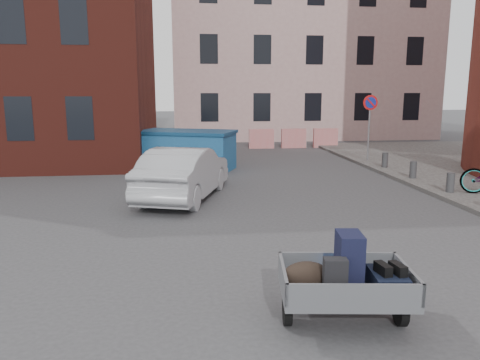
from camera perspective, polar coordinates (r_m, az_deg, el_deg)
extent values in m
plane|color=#38383A|center=(9.33, 2.33, -7.57)|extent=(120.00, 120.00, 0.00)
cube|color=#BD9491|center=(31.88, 7.15, 18.09)|extent=(16.00, 8.00, 14.00)
cylinder|color=gray|center=(19.75, 15.44, 6.04)|extent=(0.07, 0.07, 2.60)
cylinder|color=red|center=(19.67, 15.62, 9.08)|extent=(0.60, 0.03, 0.60)
cylinder|color=navy|center=(19.66, 15.64, 9.08)|extent=(0.44, 0.03, 0.44)
cylinder|color=#3A3A3D|center=(14.45, 24.27, -0.29)|extent=(0.22, 0.22, 0.55)
cylinder|color=#3A3A3D|center=(16.34, 20.35, 1.19)|extent=(0.22, 0.22, 0.55)
cylinder|color=#3A3A3D|center=(18.30, 17.26, 2.36)|extent=(0.22, 0.22, 0.55)
cube|color=red|center=(24.19, 2.64, 5.05)|extent=(1.30, 0.18, 1.00)
cube|color=red|center=(24.52, 6.58, 5.07)|extent=(1.30, 0.18, 1.00)
cube|color=red|center=(24.96, 10.40, 5.06)|extent=(1.30, 0.18, 1.00)
cylinder|color=black|center=(6.21, 5.78, -15.29)|extent=(0.15, 0.45, 0.44)
cylinder|color=black|center=(6.50, 18.97, -14.61)|extent=(0.15, 0.45, 0.44)
cube|color=slate|center=(6.21, 12.63, -13.04)|extent=(1.72, 1.29, 0.08)
cube|color=slate|center=(6.03, 5.28, -11.71)|extent=(0.18, 1.10, 0.28)
cube|color=slate|center=(6.35, 19.73, -11.13)|extent=(0.18, 1.10, 0.28)
cube|color=slate|center=(6.62, 11.74, -9.78)|extent=(1.59, 0.24, 0.28)
cube|color=slate|center=(5.67, 13.85, -13.52)|extent=(1.59, 0.24, 0.28)
cube|color=slate|center=(7.05, 11.07, -10.55)|extent=(0.17, 0.70, 0.06)
cube|color=#161935|center=(6.12, 13.15, -9.49)|extent=(0.35, 0.48, 0.70)
cube|color=black|center=(6.18, 17.52, -11.75)|extent=(0.47, 0.65, 0.25)
ellipsoid|color=black|center=(6.00, 8.05, -11.49)|extent=(0.64, 0.43, 0.36)
cube|color=black|center=(5.84, 11.50, -11.59)|extent=(0.30, 0.21, 0.48)
ellipsoid|color=blue|center=(6.46, 11.60, -10.52)|extent=(0.39, 0.34, 0.24)
cube|color=black|center=(6.05, 17.03, -10.31)|extent=(0.15, 0.28, 0.13)
cube|color=black|center=(6.10, 18.68, -10.22)|extent=(0.15, 0.28, 0.13)
cube|color=#1E5990|center=(17.80, -6.47, 3.47)|extent=(3.79, 2.85, 1.36)
cube|color=navy|center=(17.72, -6.52, 5.84)|extent=(3.93, 3.00, 0.11)
imported|color=#A3A5AA|center=(12.95, -6.79, 0.87)|extent=(2.76, 4.62, 1.44)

